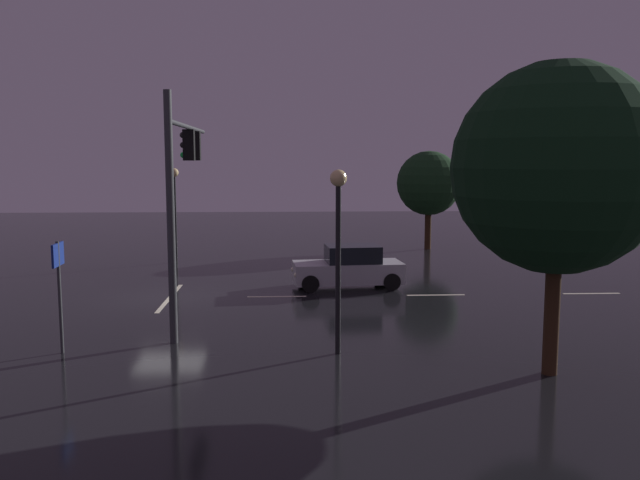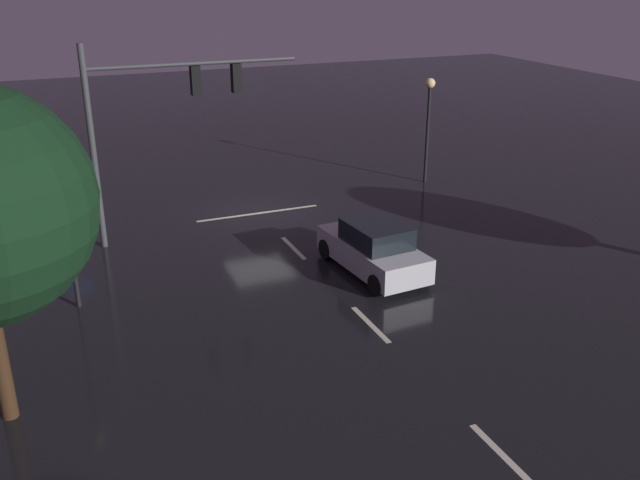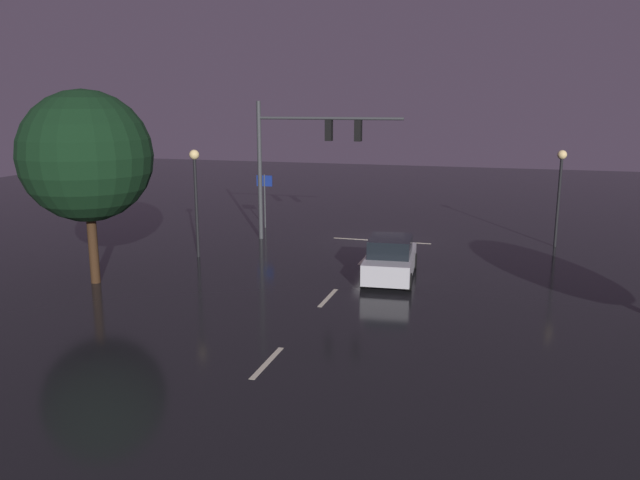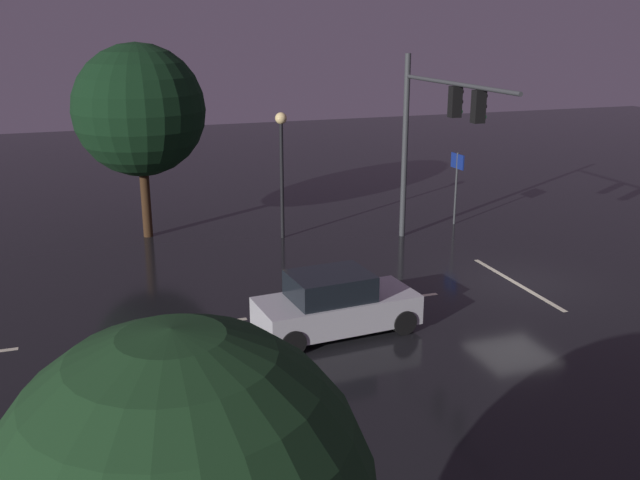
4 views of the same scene
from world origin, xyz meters
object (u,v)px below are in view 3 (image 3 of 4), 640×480
Objects in this scene: car_approaching at (390,259)px; route_sign at (265,190)px; tree_right_near at (86,156)px; traffic_signal_assembly at (303,147)px; street_lamp_right_kerb at (195,182)px; street_lamp_left_kerb at (560,179)px.

car_approaching is 12.09m from route_sign.
route_sign is 12.71m from tree_right_near.
traffic_signal_assembly is 1.64× the size of car_approaching.
tree_right_near is (1.87, 4.93, 1.48)m from street_lamp_right_kerb.
tree_right_near is (17.56, 11.79, 1.58)m from street_lamp_left_kerb.
street_lamp_left_kerb is at bearing -130.00° from car_approaching.
traffic_signal_assembly is at bearing 10.94° from street_lamp_left_kerb.
traffic_signal_assembly is 1.00× the size of tree_right_near.
traffic_signal_assembly reaches higher than street_lamp_right_kerb.
route_sign is 0.41× the size of tree_right_near.
street_lamp_right_kerb is at bearing 86.88° from route_sign.
street_lamp_left_kerb is (-12.15, -2.35, -1.43)m from traffic_signal_assembly.
car_approaching is 12.23m from tree_right_near.
car_approaching is 1.50× the size of route_sign.
route_sign is at bearing -44.26° from car_approaching.
traffic_signal_assembly reaches higher than route_sign.
traffic_signal_assembly is at bearing -119.82° from tree_right_near.
street_lamp_left_kerb is at bearing -169.06° from traffic_signal_assembly.
route_sign is (15.29, -0.42, -1.15)m from street_lamp_left_kerb.
street_lamp_left_kerb is 17.12m from street_lamp_right_kerb.
tree_right_near reaches higher than street_lamp_right_kerb.
car_approaching is at bearing 134.22° from traffic_signal_assembly.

